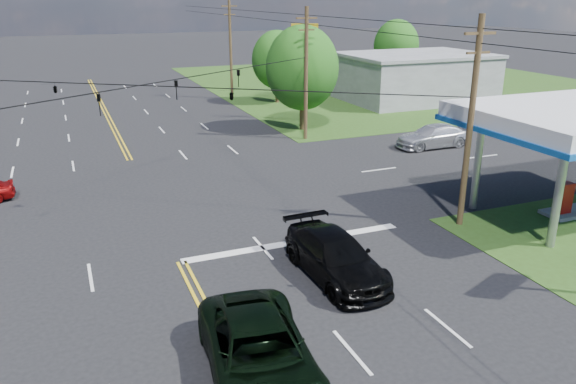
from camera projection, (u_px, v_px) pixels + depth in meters
name	position (u px, v px, depth m)	size (l,w,h in m)	color
ground	(150.00, 199.00, 29.70)	(280.00, 280.00, 0.00)	black
grass_ne	(392.00, 82.00, 70.11)	(46.00, 48.00, 0.03)	#284415
stop_bar	(295.00, 243.00, 24.49)	(10.00, 0.50, 0.02)	silver
retail_ne	(415.00, 78.00, 57.12)	(14.00, 10.00, 4.40)	slate
pole_se	(470.00, 122.00, 24.83)	(1.60, 0.28, 9.50)	#3B2B19
pole_ne	(306.00, 73.00, 40.56)	(1.60, 0.28, 9.50)	#3B2B19
pole_right_far	(231.00, 48.00, 57.08)	(1.60, 0.28, 10.00)	#3B2B19
span_wire_signals	(140.00, 85.00, 27.72)	(26.00, 18.00, 1.13)	black
power_lines	(141.00, 33.00, 25.11)	(26.04, 100.00, 0.64)	black
tree_right_a	(302.00, 68.00, 43.55)	(5.70, 5.70, 8.18)	#3B2B19
tree_right_b	(277.00, 60.00, 55.15)	(4.94, 4.94, 7.09)	#3B2B19
tree_far_r	(396.00, 46.00, 66.50)	(5.32, 5.32, 7.63)	#3B2B19
pickup_dkgreen	(259.00, 354.00, 15.48)	(2.85, 6.19, 1.72)	black
suv_black	(335.00, 256.00, 21.32)	(2.32, 5.71, 1.66)	black
sedan_far	(433.00, 136.00, 39.68)	(2.21, 5.43, 1.57)	silver
polesign_ne	(305.00, 45.00, 46.69)	(2.14, 1.09, 8.07)	#A5A5AA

